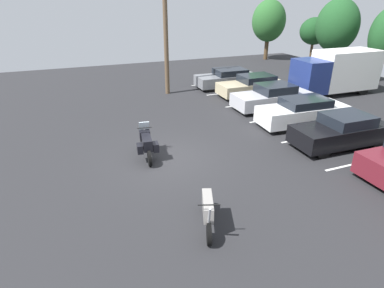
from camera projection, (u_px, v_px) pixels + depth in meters
ground at (167, 159)px, 13.87m from camera, size 44.00×44.00×0.10m
motorcycle_touring at (147, 143)px, 13.68m from camera, size 2.16×0.94×1.40m
motorcycle_second at (208, 210)px, 9.48m from camera, size 2.03×0.92×1.26m
parking_stripes at (304, 125)px, 17.35m from camera, size 20.51×4.99×0.01m
car_grey at (227, 78)px, 24.35m from camera, size 2.08×4.72×1.40m
car_champagne at (252, 86)px, 22.26m from camera, size 1.91×4.66×1.43m
car_silver at (272, 97)px, 19.67m from camera, size 1.95×4.85×1.51m
car_white at (303, 112)px, 17.08m from camera, size 2.03×4.89×1.49m
car_black at (341, 131)px, 14.69m from camera, size 1.95×4.57×1.50m
box_truck at (337, 72)px, 22.37m from camera, size 2.34×6.12×2.99m
utility_pole at (166, 25)px, 21.18m from camera, size 1.06×1.59×9.03m
tree_left at (337, 26)px, 27.39m from camera, size 3.53×3.53×6.29m
tree_center_left at (269, 21)px, 34.05m from camera, size 3.52×3.52×6.14m
tree_far_left at (314, 31)px, 30.76m from camera, size 2.70×2.70×4.60m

